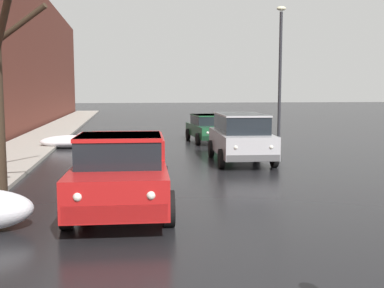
% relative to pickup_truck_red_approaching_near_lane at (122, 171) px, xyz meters
% --- Properties ---
extents(left_sidewalk_slab, '(2.74, 80.00, 0.12)m').
position_rel_pickup_truck_red_approaching_near_lane_xyz_m(left_sidewalk_slab, '(-4.41, 10.51, -0.82)').
color(left_sidewalk_slab, '#A8A399').
rests_on(left_sidewalk_slab, ground).
extents(snow_bank_near_corner_left, '(2.78, 1.38, 0.76)m').
position_rel_pickup_truck_red_approaching_near_lane_xyz_m(snow_bank_near_corner_left, '(-2.31, 12.02, -0.57)').
color(snow_bank_near_corner_left, white).
rests_on(snow_bank_near_corner_left, ground).
extents(pickup_truck_red_approaching_near_lane, '(2.38, 5.20, 1.76)m').
position_rel_pickup_truck_red_approaching_near_lane_xyz_m(pickup_truck_red_approaching_near_lane, '(0.00, 0.00, 0.00)').
color(pickup_truck_red_approaching_near_lane, red).
rests_on(pickup_truck_red_approaching_near_lane, ground).
extents(suv_silver_parked_kerbside_close, '(2.26, 4.63, 1.82)m').
position_rel_pickup_truck_red_approaching_near_lane_xyz_m(suv_silver_parked_kerbside_close, '(4.42, 6.56, 0.11)').
color(suv_silver_parked_kerbside_close, '#B7B7BC').
rests_on(suv_silver_parked_kerbside_close, ground).
extents(sedan_green_parked_kerbside_mid, '(1.99, 4.48, 1.42)m').
position_rel_pickup_truck_red_approaching_near_lane_xyz_m(sedan_green_parked_kerbside_mid, '(4.45, 13.58, -0.13)').
color(sedan_green_parked_kerbside_mid, '#1E5633').
rests_on(sedan_green_parked_kerbside_mid, ground).
extents(street_lamp_post, '(0.44, 0.24, 6.45)m').
position_rel_pickup_truck_red_approaching_near_lane_xyz_m(street_lamp_post, '(7.17, 10.21, 2.70)').
color(street_lamp_post, '#28282D').
rests_on(street_lamp_post, ground).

